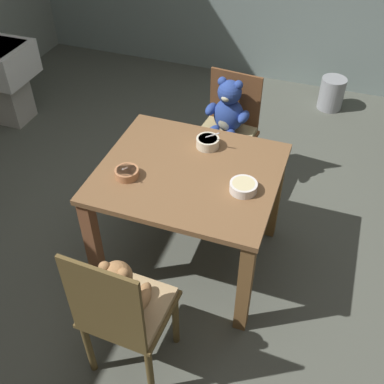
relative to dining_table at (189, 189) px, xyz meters
The scene contains 9 objects.
ground_plane 0.61m from the dining_table, ahead, with size 5.20×5.20×0.04m.
dining_table is the anchor object (origin of this frame).
teddy_chair_near_front 0.79m from the dining_table, 93.11° to the right, with size 0.42×0.39×0.93m.
teddy_chair_far_center 0.79m from the dining_table, 90.31° to the left, with size 0.44×0.43×0.86m.
porridge_bowl_white_near_right 0.37m from the dining_table, 11.11° to the right, with size 0.15×0.15×0.05m.
porridge_bowl_cream_far_center 0.30m from the dining_table, 83.51° to the left, with size 0.14×0.13×0.12m.
porridge_bowl_terracotta_near_left 0.37m from the dining_table, 152.19° to the right, with size 0.13×0.14×0.11m.
sink_basin 2.29m from the dining_table, 153.81° to the left, with size 0.50×0.45×0.70m.
metal_pail 2.28m from the dining_table, 73.77° to the left, with size 0.23×0.23×0.30m, color #93969B.
Camera 1 is at (0.68, -1.87, 2.35)m, focal length 43.69 mm.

